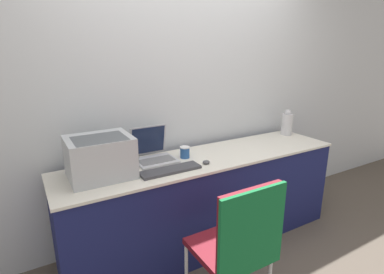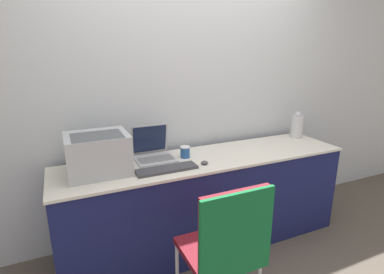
{
  "view_description": "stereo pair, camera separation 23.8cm",
  "coord_description": "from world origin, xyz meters",
  "px_view_note": "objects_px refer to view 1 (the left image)",
  "views": [
    {
      "loc": [
        -1.28,
        -1.67,
        1.64
      ],
      "look_at": [
        -0.12,
        0.31,
        0.98
      ],
      "focal_mm": 28.0,
      "sensor_mm": 36.0,
      "label": 1
    },
    {
      "loc": [
        -1.06,
        -1.78,
        1.64
      ],
      "look_at": [
        -0.12,
        0.31,
        0.98
      ],
      "focal_mm": 28.0,
      "sensor_mm": 36.0,
      "label": 2
    }
  ],
  "objects_px": {
    "coffee_cup": "(185,152)",
    "chair": "(240,239)",
    "external_keyboard": "(170,170)",
    "printer": "(100,156)",
    "laptop_left": "(153,153)",
    "mouse": "(206,162)",
    "metal_pitcher": "(287,123)"
  },
  "relations": [
    {
      "from": "coffee_cup",
      "to": "chair",
      "type": "height_order",
      "value": "chair"
    },
    {
      "from": "external_keyboard",
      "to": "chair",
      "type": "distance_m",
      "value": 0.7
    },
    {
      "from": "external_keyboard",
      "to": "coffee_cup",
      "type": "height_order",
      "value": "coffee_cup"
    },
    {
      "from": "printer",
      "to": "laptop_left",
      "type": "xyz_separation_m",
      "value": [
        0.44,
        0.12,
        -0.1
      ]
    },
    {
      "from": "coffee_cup",
      "to": "mouse",
      "type": "distance_m",
      "value": 0.22
    },
    {
      "from": "coffee_cup",
      "to": "metal_pitcher",
      "type": "relative_size",
      "value": 0.36
    },
    {
      "from": "laptop_left",
      "to": "mouse",
      "type": "xyz_separation_m",
      "value": [
        0.32,
        -0.29,
        -0.04
      ]
    },
    {
      "from": "metal_pitcher",
      "to": "coffee_cup",
      "type": "bearing_deg",
      "value": -176.11
    },
    {
      "from": "printer",
      "to": "metal_pitcher",
      "type": "height_order",
      "value": "printer"
    },
    {
      "from": "mouse",
      "to": "metal_pitcher",
      "type": "height_order",
      "value": "metal_pitcher"
    },
    {
      "from": "laptop_left",
      "to": "metal_pitcher",
      "type": "xyz_separation_m",
      "value": [
        1.5,
        0.0,
        0.06
      ]
    },
    {
      "from": "chair",
      "to": "printer",
      "type": "bearing_deg",
      "value": 126.11
    },
    {
      "from": "external_keyboard",
      "to": "metal_pitcher",
      "type": "bearing_deg",
      "value": 10.87
    },
    {
      "from": "printer",
      "to": "coffee_cup",
      "type": "distance_m",
      "value": 0.69
    },
    {
      "from": "coffee_cup",
      "to": "metal_pitcher",
      "type": "height_order",
      "value": "metal_pitcher"
    },
    {
      "from": "printer",
      "to": "coffee_cup",
      "type": "xyz_separation_m",
      "value": [
        0.68,
        0.04,
        -0.11
      ]
    },
    {
      "from": "printer",
      "to": "external_keyboard",
      "type": "height_order",
      "value": "printer"
    },
    {
      "from": "laptop_left",
      "to": "coffee_cup",
      "type": "bearing_deg",
      "value": -18.61
    },
    {
      "from": "metal_pitcher",
      "to": "external_keyboard",
      "type": "bearing_deg",
      "value": -169.13
    },
    {
      "from": "printer",
      "to": "coffee_cup",
      "type": "relative_size",
      "value": 4.54
    },
    {
      "from": "metal_pitcher",
      "to": "mouse",
      "type": "bearing_deg",
      "value": -166.17
    },
    {
      "from": "printer",
      "to": "chair",
      "type": "height_order",
      "value": "printer"
    },
    {
      "from": "printer",
      "to": "external_keyboard",
      "type": "xyz_separation_m",
      "value": [
        0.45,
        -0.16,
        -0.14
      ]
    },
    {
      "from": "printer",
      "to": "mouse",
      "type": "xyz_separation_m",
      "value": [
        0.76,
        -0.16,
        -0.14
      ]
    },
    {
      "from": "coffee_cup",
      "to": "metal_pitcher",
      "type": "xyz_separation_m",
      "value": [
        1.25,
        0.09,
        0.07
      ]
    },
    {
      "from": "mouse",
      "to": "laptop_left",
      "type": "bearing_deg",
      "value": 138.07
    },
    {
      "from": "coffee_cup",
      "to": "printer",
      "type": "bearing_deg",
      "value": -176.64
    },
    {
      "from": "external_keyboard",
      "to": "coffee_cup",
      "type": "relative_size",
      "value": 4.85
    },
    {
      "from": "coffee_cup",
      "to": "chair",
      "type": "xyz_separation_m",
      "value": [
        -0.09,
        -0.85,
        -0.27
      ]
    },
    {
      "from": "metal_pitcher",
      "to": "chair",
      "type": "height_order",
      "value": "metal_pitcher"
    },
    {
      "from": "coffee_cup",
      "to": "mouse",
      "type": "xyz_separation_m",
      "value": [
        0.08,
        -0.2,
        -0.03
      ]
    },
    {
      "from": "laptop_left",
      "to": "external_keyboard",
      "type": "bearing_deg",
      "value": -87.11
    }
  ]
}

